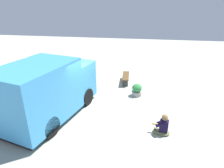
# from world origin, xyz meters

# --- Properties ---
(ground_plane) EXTENTS (40.00, 40.00, 0.00)m
(ground_plane) POSITION_xyz_m (0.00, 0.00, 0.00)
(ground_plane) COLOR #A8AC98
(food_truck) EXTENTS (5.16, 3.68, 2.60)m
(food_truck) POSITION_xyz_m (-0.94, 1.16, 1.24)
(food_truck) COLOR #3A92D4
(food_truck) RESTS_ON ground_plane
(person_customer) EXTENTS (0.54, 0.76, 0.88)m
(person_customer) POSITION_xyz_m (-1.45, -3.82, 0.35)
(person_customer) COLOR #6A6E47
(person_customer) RESTS_ON ground_plane
(planter_flowering_near) EXTENTS (0.56, 0.56, 0.69)m
(planter_flowering_near) POSITION_xyz_m (1.82, -2.62, 0.34)
(planter_flowering_near) COLOR gray
(planter_flowering_near) RESTS_ON ground_plane
(planter_flowering_far) EXTENTS (0.53, 0.53, 0.79)m
(planter_flowering_far) POSITION_xyz_m (3.99, 1.18, 0.43)
(planter_flowering_far) COLOR #A28C8D
(planter_flowering_far) RESTS_ON ground_plane
(plaza_bench) EXTENTS (1.67, 0.50, 0.48)m
(plaza_bench) POSITION_xyz_m (3.65, -1.81, 0.36)
(plaza_bench) COLOR brown
(plaza_bench) RESTS_ON ground_plane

